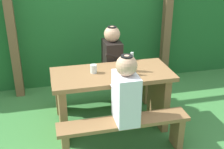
# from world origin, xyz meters

# --- Properties ---
(ground_plane) EXTENTS (12.00, 12.00, 0.00)m
(ground_plane) POSITION_xyz_m (0.00, 0.00, 0.00)
(ground_plane) COLOR #3D803D
(hedge_backdrop) EXTENTS (6.40, 1.07, 1.93)m
(hedge_backdrop) POSITION_xyz_m (0.00, 1.88, 0.96)
(hedge_backdrop) COLOR #1F5F28
(hedge_backdrop) RESTS_ON ground_plane
(pergola_post_left) EXTENTS (0.12, 0.12, 2.16)m
(pergola_post_left) POSITION_xyz_m (-1.16, 1.15, 1.08)
(pergola_post_left) COLOR brown
(pergola_post_left) RESTS_ON ground_plane
(pergola_post_right) EXTENTS (0.12, 0.12, 2.16)m
(pergola_post_right) POSITION_xyz_m (1.16, 1.15, 1.08)
(pergola_post_right) COLOR brown
(pergola_post_right) RESTS_ON ground_plane
(picnic_table) EXTENTS (1.40, 0.64, 0.75)m
(picnic_table) POSITION_xyz_m (0.00, 0.00, 0.51)
(picnic_table) COLOR olive
(picnic_table) RESTS_ON ground_plane
(bench_near) EXTENTS (1.40, 0.24, 0.43)m
(bench_near) POSITION_xyz_m (0.00, -0.53, 0.31)
(bench_near) COLOR olive
(bench_near) RESTS_ON ground_plane
(bench_far) EXTENTS (1.40, 0.24, 0.43)m
(bench_far) POSITION_xyz_m (0.00, 0.53, 0.31)
(bench_far) COLOR olive
(bench_far) RESTS_ON ground_plane
(person_white_shirt) EXTENTS (0.25, 0.35, 0.72)m
(person_white_shirt) POSITION_xyz_m (0.01, -0.53, 0.76)
(person_white_shirt) COLOR silver
(person_white_shirt) RESTS_ON bench_near
(person_black_coat) EXTENTS (0.25, 0.35, 0.72)m
(person_black_coat) POSITION_xyz_m (0.13, 0.53, 0.76)
(person_black_coat) COLOR black
(person_black_coat) RESTS_ON bench_far
(drinking_glass) EXTENTS (0.08, 0.08, 0.10)m
(drinking_glass) POSITION_xyz_m (-0.21, 0.04, 0.80)
(drinking_glass) COLOR silver
(drinking_glass) RESTS_ON picnic_table
(bottle_left) EXTENTS (0.07, 0.07, 0.23)m
(bottle_left) POSITION_xyz_m (0.23, -0.01, 0.84)
(bottle_left) COLOR silver
(bottle_left) RESTS_ON picnic_table
(bottle_right) EXTENTS (0.06, 0.06, 0.23)m
(bottle_right) POSITION_xyz_m (0.13, -0.09, 0.84)
(bottle_right) COLOR silver
(bottle_right) RESTS_ON picnic_table
(cell_phone) EXTENTS (0.10, 0.15, 0.01)m
(cell_phone) POSITION_xyz_m (0.15, 0.03, 0.75)
(cell_phone) COLOR black
(cell_phone) RESTS_ON picnic_table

